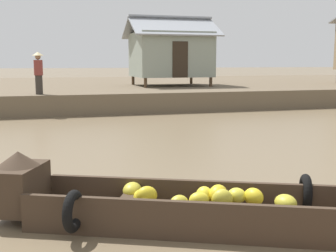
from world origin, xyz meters
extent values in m
plane|color=#726047|center=(0.00, 10.00, 0.00)|extent=(300.00, 300.00, 0.00)
cube|color=brown|center=(0.00, 26.70, 0.43)|extent=(160.00, 20.00, 0.85)
cube|color=#3D2D21|center=(-0.85, 4.65, 0.06)|extent=(4.35, 2.69, 0.12)
cube|color=#3D2D21|center=(-0.66, 5.07, 0.31)|extent=(3.97, 1.84, 0.37)
cube|color=#3D2D21|center=(-1.04, 4.22, 0.31)|extent=(3.97, 1.84, 0.37)
cube|color=#3D2D21|center=(-3.06, 5.64, 0.42)|extent=(0.84, 1.00, 0.61)
cone|color=#3D2D21|center=(-3.06, 5.64, 0.83)|extent=(0.74, 0.74, 0.20)
cube|color=#3D2D21|center=(-1.69, 5.03, 0.32)|extent=(0.56, 0.91, 0.05)
torus|color=black|center=(0.71, 4.59, 0.34)|extent=(0.32, 0.52, 0.52)
torus|color=black|center=(-2.41, 4.71, 0.34)|extent=(0.32, 0.52, 0.52)
ellipsoid|color=yellow|center=(-1.45, 4.91, 0.39)|extent=(0.31, 0.24, 0.25)
ellipsoid|color=gold|center=(-1.12, 4.55, 0.37)|extent=(0.30, 0.28, 0.21)
ellipsoid|color=yellow|center=(-0.74, 4.66, 0.41)|extent=(0.26, 0.28, 0.24)
ellipsoid|color=yellow|center=(-0.33, 4.57, 0.40)|extent=(0.30, 0.30, 0.21)
ellipsoid|color=gold|center=(-0.58, 4.46, 0.41)|extent=(0.32, 0.27, 0.26)
ellipsoid|color=yellow|center=(-0.59, 4.57, 0.44)|extent=(0.37, 0.38, 0.24)
ellipsoid|color=gold|center=(0.14, 4.16, 0.39)|extent=(0.27, 0.32, 0.21)
ellipsoid|color=yellow|center=(-0.15, 4.46, 0.40)|extent=(0.28, 0.33, 0.23)
ellipsoid|color=yellow|center=(-1.49, 4.96, 0.36)|extent=(0.27, 0.34, 0.20)
ellipsoid|color=yellow|center=(-0.88, 4.48, 0.42)|extent=(0.26, 0.20, 0.20)
ellipsoid|color=gold|center=(-1.57, 5.30, 0.36)|extent=(0.38, 0.42, 0.22)
cylinder|color=#4C3826|center=(2.18, 20.61, 1.10)|extent=(0.16, 0.16, 0.49)
cylinder|color=#4C3826|center=(5.67, 20.61, 1.10)|extent=(0.16, 0.16, 0.49)
cylinder|color=#4C3826|center=(2.18, 23.72, 1.10)|extent=(0.16, 0.16, 0.49)
cylinder|color=#4C3826|center=(5.67, 23.72, 1.10)|extent=(0.16, 0.16, 0.49)
cube|color=gray|center=(3.92, 22.16, 2.50)|extent=(3.88, 3.51, 2.32)
cube|color=#2D2319|center=(3.92, 20.39, 2.24)|extent=(0.80, 0.04, 1.80)
cube|color=#9399A0|center=(3.92, 21.28, 3.98)|extent=(4.58, 2.24, 1.15)
cube|color=#9399A0|center=(3.92, 23.04, 3.98)|extent=(4.58, 2.24, 1.15)
cylinder|color=#332D28|center=(-2.87, 17.42, 1.23)|extent=(0.28, 0.28, 0.75)
cylinder|color=brown|center=(-2.87, 17.42, 1.90)|extent=(0.34, 0.34, 0.60)
sphere|color=#9E7556|center=(-2.87, 17.42, 2.32)|extent=(0.22, 0.22, 0.22)
cone|color=tan|center=(-2.87, 17.42, 2.44)|extent=(0.44, 0.44, 0.14)
camera|label=1|loc=(-2.68, -0.37, 2.12)|focal=46.03mm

